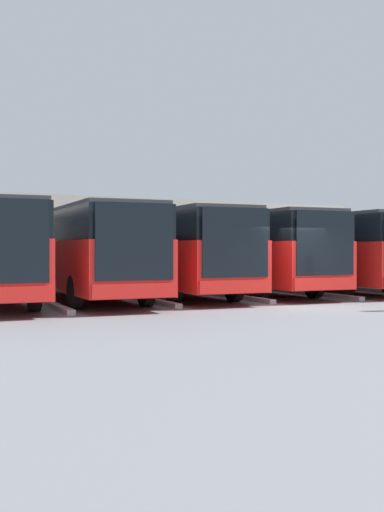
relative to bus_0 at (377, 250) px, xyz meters
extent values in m
plane|color=gray|center=(8.67, 5.70, -1.79)|extent=(600.00, 600.00, 0.00)
cube|color=red|center=(0.00, -0.02, -0.53)|extent=(3.41, 12.07, 1.63)
cube|color=black|center=(0.00, -0.02, 0.79)|extent=(3.36, 11.89, 1.00)
cube|color=#333338|center=(0.00, -0.02, 1.35)|extent=(3.28, 11.59, 0.12)
cylinder|color=black|center=(-1.39, -3.62, -1.27)|extent=(0.38, 1.05, 1.03)
cylinder|color=black|center=(0.84, -3.78, -1.27)|extent=(0.38, 1.05, 1.03)
cube|color=#B2B2AD|center=(1.73, 1.77, -1.71)|extent=(0.75, 6.83, 0.15)
cube|color=red|center=(3.47, -0.23, -0.53)|extent=(3.41, 12.07, 1.63)
cube|color=black|center=(3.47, -0.23, 0.79)|extent=(3.36, 11.89, 1.00)
cube|color=#333338|center=(3.47, -0.23, 1.35)|extent=(3.28, 11.59, 0.12)
cylinder|color=black|center=(4.85, 3.37, -1.27)|extent=(0.38, 1.05, 1.03)
cylinder|color=black|center=(2.08, -3.84, -1.27)|extent=(0.38, 1.05, 1.03)
cylinder|color=black|center=(4.30, -4.00, -1.27)|extent=(0.38, 1.05, 1.03)
cube|color=#B2B2AD|center=(5.20, 1.55, -1.71)|extent=(0.75, 6.83, 0.15)
cube|color=red|center=(6.93, -0.63, -0.53)|extent=(3.41, 12.07, 1.63)
cube|color=black|center=(6.93, -0.63, 0.79)|extent=(3.36, 11.89, 1.00)
cube|color=black|center=(7.38, 5.33, 0.22)|extent=(2.22, 0.21, 2.12)
cube|color=red|center=(7.38, 5.33, -1.12)|extent=(2.40, 0.24, 0.40)
cube|color=#333338|center=(6.93, -0.63, 1.35)|extent=(3.28, 11.59, 0.12)
cylinder|color=black|center=(6.09, 3.14, -1.27)|extent=(0.38, 1.05, 1.03)
cylinder|color=black|center=(8.32, 2.97, -1.27)|extent=(0.38, 1.05, 1.03)
cylinder|color=black|center=(5.54, -4.23, -1.27)|extent=(0.38, 1.05, 1.03)
cylinder|color=black|center=(7.77, -4.40, -1.27)|extent=(0.38, 1.05, 1.03)
cube|color=#B2B2AD|center=(8.67, 1.16, -1.71)|extent=(0.75, 6.83, 0.15)
cube|color=red|center=(10.40, -0.61, -0.53)|extent=(3.41, 12.07, 1.63)
cube|color=black|center=(10.40, -0.61, 0.79)|extent=(3.36, 11.89, 1.00)
cube|color=black|center=(10.84, 5.35, 0.22)|extent=(2.22, 0.21, 2.12)
cube|color=red|center=(10.84, 5.36, -1.12)|extent=(2.40, 0.24, 0.40)
cube|color=#333338|center=(10.40, -0.61, 1.35)|extent=(3.28, 11.59, 0.12)
cylinder|color=black|center=(9.56, 3.16, -1.27)|extent=(0.38, 1.05, 1.03)
cylinder|color=black|center=(11.79, 3.00, -1.27)|extent=(0.38, 1.05, 1.03)
cylinder|color=black|center=(9.01, -4.21, -1.27)|extent=(0.38, 1.05, 1.03)
cylinder|color=black|center=(11.24, -4.37, -1.27)|extent=(0.38, 1.05, 1.03)
cube|color=#B2B2AD|center=(12.13, 1.18, -1.71)|extent=(0.75, 6.83, 0.15)
cube|color=red|center=(13.87, -0.19, -0.53)|extent=(3.41, 12.07, 1.63)
cube|color=black|center=(13.87, -0.19, 0.79)|extent=(3.36, 11.89, 1.00)
cube|color=black|center=(14.31, 5.77, 0.22)|extent=(2.22, 0.21, 2.12)
cube|color=red|center=(14.31, 5.77, -1.12)|extent=(2.40, 0.24, 0.40)
cube|color=#333338|center=(13.87, -0.19, 1.35)|extent=(3.28, 11.59, 0.12)
cylinder|color=black|center=(13.03, 3.58, -1.27)|extent=(0.38, 1.05, 1.03)
cylinder|color=black|center=(15.25, 3.41, -1.27)|extent=(0.38, 1.05, 1.03)
cylinder|color=black|center=(12.48, -3.79, -1.27)|extent=(0.38, 1.05, 1.03)
cylinder|color=black|center=(14.70, -3.95, -1.27)|extent=(0.38, 1.05, 1.03)
cube|color=#B2B2AD|center=(15.60, 1.60, -1.71)|extent=(0.75, 6.83, 0.15)
cube|color=black|center=(17.78, 5.69, 0.22)|extent=(2.22, 0.21, 2.12)
cube|color=red|center=(17.78, 5.70, -1.12)|extent=(2.40, 0.24, 0.40)
cylinder|color=black|center=(16.49, 3.50, -1.27)|extent=(0.38, 1.05, 1.03)
cylinder|color=black|center=(15.94, -3.87, -1.27)|extent=(0.38, 1.05, 1.03)
cube|color=#A8A399|center=(8.67, -18.75, 0.64)|extent=(35.88, 11.53, 4.85)
cube|color=silver|center=(8.67, -26.01, 2.81)|extent=(35.88, 3.00, 0.24)
cylinder|color=slate|center=(-3.89, -27.11, 0.51)|extent=(0.20, 0.20, 4.60)
camera|label=1|loc=(21.02, 21.92, 0.01)|focal=45.00mm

